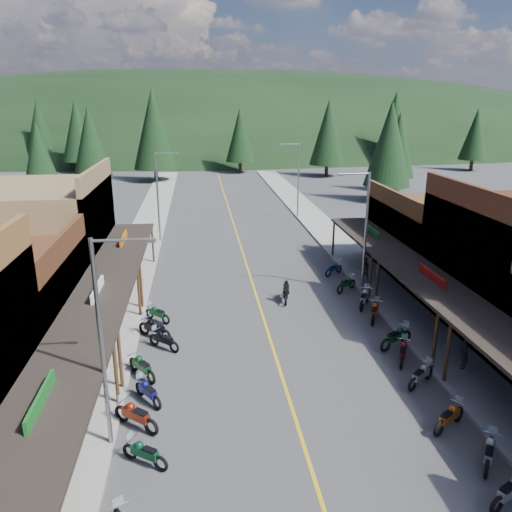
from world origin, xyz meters
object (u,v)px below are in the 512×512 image
object	(u,v)px
streetlight_1	(159,193)
bike_west_9	(155,327)
pine_8	(39,156)
bike_east_6	(421,374)
pine_6	(475,134)
bike_east_11	(346,283)
pine_4	(328,132)
bike_east_5	(450,416)
bike_east_7	(403,351)
pedestrian_east_b	(364,269)
pine_9	(398,145)
bike_west_8	(164,339)
bike_east_8	(396,336)
pedestrian_east_a	(464,352)
pine_3	(240,135)
pine_10	(90,142)
pine_1	(77,130)
shop_west_3	(45,238)
bike_east_9	(375,311)
streetlight_2	(364,227)
bike_east_3	(511,490)
bike_west_7	(142,366)
pine_2	(154,129)
bike_east_4	(489,451)
bike_west_4	(145,452)
pine_11	(389,143)
pine_5	(394,124)
bike_west_6	(148,391)
streetlight_3	(297,177)
bike_west_5	(136,414)
streetlight_0	(105,337)
pine_7	(40,129)
bike_west_10	(157,313)
bike_east_10	(364,297)
bike_east_12	(334,268)

from	to	relation	value
streetlight_1	bike_west_9	world-z (taller)	streetlight_1
pine_8	bike_east_6	size ratio (longest dim) A/B	5.06
pine_6	bike_east_11	distance (m)	68.80
pine_4	bike_east_5	xyz separation A→B (m)	(-12.19, -66.53, -6.67)
bike_east_6	bike_east_7	distance (m)	2.13
pine_6	pedestrian_east_b	bearing A→B (deg)	-125.15
pine_9	bike_west_8	world-z (taller)	pine_9
bike_east_8	pedestrian_east_a	world-z (taller)	pedestrian_east_a
bike_east_8	pine_8	bearing A→B (deg)	-173.68
streetlight_1	pine_3	world-z (taller)	pine_3
pine_3	pine_10	distance (m)	27.20
pine_4	pine_1	bearing A→B (deg)	166.61
pine_3	bike_east_7	distance (m)	67.58
shop_west_3	bike_east_9	world-z (taller)	shop_west_3
pine_9	pedestrian_east_a	xyz separation A→B (m)	(-15.40, -47.43, -5.43)
streetlight_2	bike_east_3	size ratio (longest dim) A/B	3.96
bike_west_7	bike_east_5	distance (m)	13.31
pine_10	bike_west_9	size ratio (longest dim) A/B	5.24
pine_2	bike_east_4	world-z (taller)	pine_2
bike_west_8	bike_east_6	size ratio (longest dim) A/B	1.01
bike_east_9	bike_west_4	bearing A→B (deg)	-111.80
pine_11	bike_west_8	distance (m)	45.16
pine_5	bike_west_6	distance (m)	85.62
streetlight_3	bike_east_6	world-z (taller)	streetlight_3
pine_8	bike_east_4	xyz separation A→B (m)	(28.21, -48.62, -5.41)
bike_east_5	bike_east_9	distance (m)	10.06
pine_3	pine_11	bearing A→B (deg)	-60.26
streetlight_2	bike_west_4	distance (m)	20.21
pine_1	pine_9	distance (m)	54.13
pine_5	bike_west_5	world-z (taller)	pine_5
streetlight_0	bike_east_11	distance (m)	19.73
pine_4	bike_west_5	distance (m)	69.78
pine_4	bike_east_3	world-z (taller)	pine_4
streetlight_2	pedestrian_east_a	bearing A→B (deg)	-81.01
pine_3	pine_7	world-z (taller)	pine_7
bike_west_9	bike_west_10	distance (m)	2.16
bike_east_10	bike_east_5	bearing A→B (deg)	-62.96
bike_west_7	bike_east_11	bearing A→B (deg)	1.34
bike_west_4	bike_east_7	xyz separation A→B (m)	(11.85, 5.93, 0.03)
pine_11	bike_east_7	distance (m)	42.20
shop_west_3	bike_west_7	xyz separation A→B (m)	(7.36, -12.59, -2.91)
bike_east_6	bike_west_5	bearing A→B (deg)	-118.88
bike_east_11	pine_5	bearing A→B (deg)	118.26
bike_west_4	bike_east_5	bearing A→B (deg)	-52.74
shop_west_3	pine_10	world-z (taller)	pine_10
pine_5	pedestrian_east_b	xyz separation A→B (m)	(-26.23, -62.29, -6.99)
shop_west_3	bike_east_10	world-z (taller)	shop_west_3
pine_5	bike_east_12	size ratio (longest dim) A/B	7.49
bike_east_12	bike_east_5	bearing A→B (deg)	-39.39
bike_west_6	shop_west_3	bearing A→B (deg)	82.60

